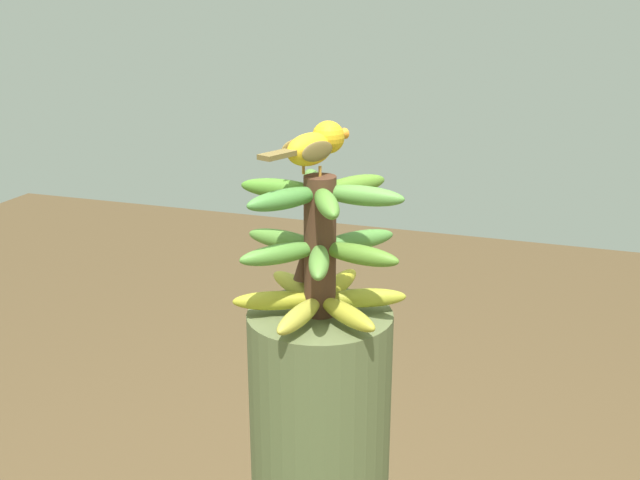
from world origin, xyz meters
TOP-DOWN VIEW (x-y plane):
  - banana_bunch at (-0.00, -0.00)m, footprint 0.30×0.29m
  - perched_bird at (-0.01, -0.01)m, footprint 0.19×0.09m

SIDE VIEW (x-z plane):
  - banana_bunch at x=0.00m, z-range 1.10..1.34m
  - perched_bird at x=-0.01m, z-range 1.35..1.43m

